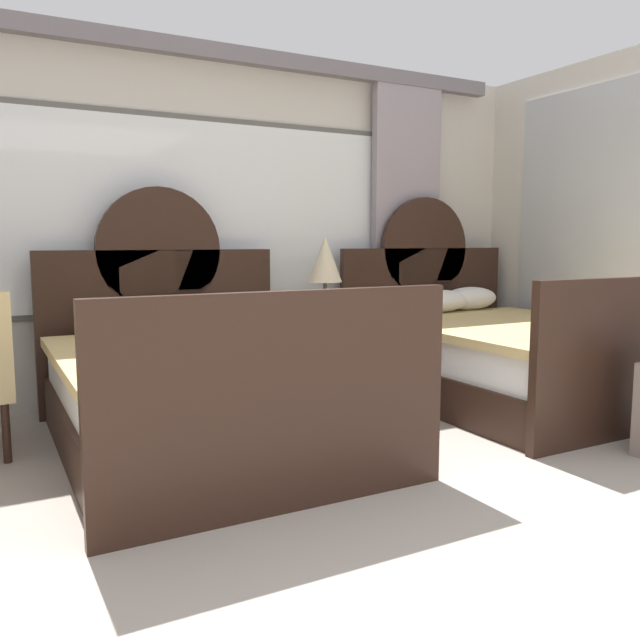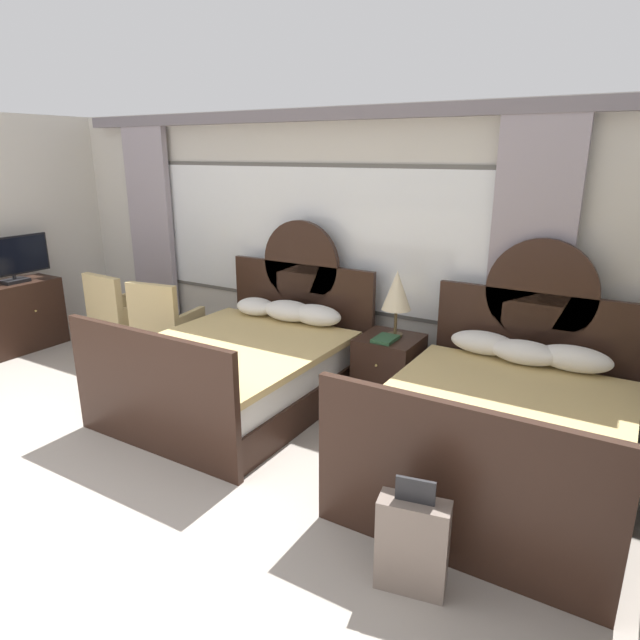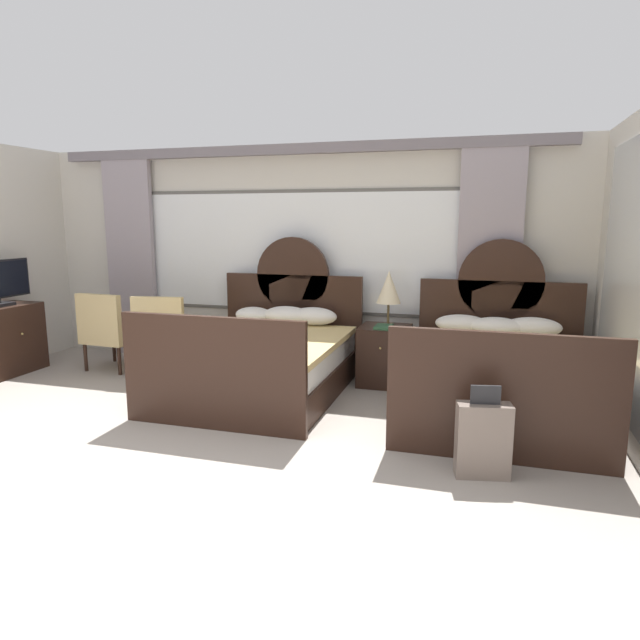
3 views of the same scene
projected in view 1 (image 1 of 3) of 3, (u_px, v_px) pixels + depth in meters
The scene contains 6 objects.
wall_back_window at pixel (147, 216), 4.76m from camera, with size 6.78×0.22×2.70m.
bed_near_window at pixel (206, 386), 3.84m from camera, with size 1.71×2.18×1.60m.
bed_near_mirror at pixel (502, 354), 4.95m from camera, with size 1.71×2.18×1.60m.
nightstand_between_beds at pixel (327, 357), 4.97m from camera, with size 0.54×0.56×0.65m.
table_lamp_on_nightstand at pixel (325, 260), 4.95m from camera, with size 0.27×0.27×0.61m.
book_on_nightstand at pixel (334, 314), 4.84m from camera, with size 0.18×0.26×0.03m.
Camera 1 is at (-1.13, -0.75, 1.22)m, focal length 35.96 mm.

